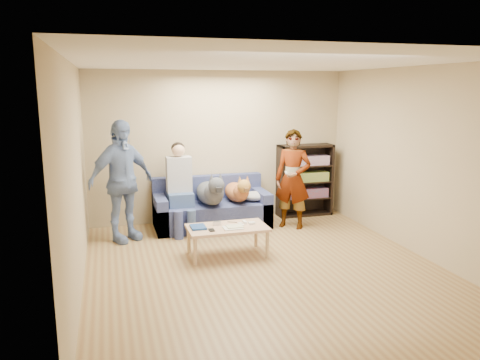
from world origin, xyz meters
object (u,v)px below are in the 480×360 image
object	(u,v)px
dog_gray	(211,192)
bookshelf	(305,179)
person_standing_right	(293,179)
sofa	(211,210)
notebook_blue	(198,227)
person_seated	(180,184)
coffee_table	(227,230)
camera_silver	(217,223)
dog_tan	(238,191)
person_standing_left	(121,181)

from	to	relation	value
dog_gray	bookshelf	size ratio (longest dim) A/B	0.96
person_standing_right	sofa	distance (m)	1.47
person_standing_right	notebook_blue	xyz separation A→B (m)	(-1.79, -0.98, -0.39)
bookshelf	person_seated	bearing A→B (deg)	-171.23
sofa	bookshelf	distance (m)	1.86
sofa	coffee_table	world-z (taller)	sofa
sofa	camera_silver	bearing A→B (deg)	-99.10
person_seated	bookshelf	world-z (taller)	person_seated
camera_silver	coffee_table	size ratio (longest dim) A/B	0.10
notebook_blue	bookshelf	distance (m)	2.84
sofa	person_seated	bearing A→B (deg)	-166.71
dog_gray	dog_tan	bearing A→B (deg)	9.22
dog_gray	dog_tan	xyz separation A→B (m)	(0.47, 0.08, -0.03)
dog_gray	dog_tan	world-z (taller)	dog_gray
person_seated	dog_tan	xyz separation A→B (m)	(0.96, -0.03, -0.17)
notebook_blue	sofa	distance (m)	1.51
coffee_table	bookshelf	xyz separation A→B (m)	(1.90, 1.70, 0.31)
person_standing_right	person_standing_left	xyz separation A→B (m)	(-2.75, 0.06, 0.10)
person_standing_right	sofa	size ratio (longest dim) A/B	0.86
person_standing_right	dog_tan	size ratio (longest dim) A/B	1.44
camera_silver	bookshelf	bearing A→B (deg)	38.08
sofa	dog_gray	distance (m)	0.43
notebook_blue	camera_silver	distance (m)	0.29
coffee_table	person_seated	bearing A→B (deg)	108.23
person_standing_left	dog_gray	bearing A→B (deg)	-25.34
person_seated	dog_tan	size ratio (longest dim) A/B	1.29
person_standing_right	sofa	world-z (taller)	person_standing_right
bookshelf	person_standing_left	bearing A→B (deg)	-169.40
camera_silver	person_seated	bearing A→B (deg)	104.75
dog_gray	bookshelf	bearing A→B (deg)	14.20
person_standing_right	bookshelf	world-z (taller)	person_standing_right
sofa	bookshelf	size ratio (longest dim) A/B	1.46
person_standing_right	person_seated	xyz separation A→B (m)	(-1.83, 0.31, -0.05)
camera_silver	coffee_table	bearing A→B (deg)	-45.00
camera_silver	dog_gray	distance (m)	1.14
person_standing_left	sofa	world-z (taller)	person_standing_left
person_standing_left	sofa	distance (m)	1.64
sofa	coffee_table	size ratio (longest dim) A/B	1.73
camera_silver	notebook_blue	bearing A→B (deg)	-165.96
person_seated	coffee_table	xyz separation A→B (m)	(0.44, -1.34, -0.40)
dog_gray	person_standing_left	bearing A→B (deg)	-174.25
person_standing_left	camera_silver	size ratio (longest dim) A/B	16.82
notebook_blue	dog_tan	size ratio (longest dim) A/B	0.23
camera_silver	coffee_table	xyz separation A→B (m)	(0.12, -0.12, -0.07)
coffee_table	sofa	bearing A→B (deg)	86.27
person_standing_left	notebook_blue	bearing A→B (deg)	-78.27
person_standing_right	person_seated	world-z (taller)	person_standing_right
person_standing_right	dog_tan	bearing A→B (deg)	-160.89
notebook_blue	coffee_table	size ratio (longest dim) A/B	0.24
person_standing_right	bookshelf	bearing A→B (deg)	89.98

